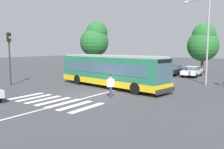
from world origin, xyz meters
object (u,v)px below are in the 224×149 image
Objects in this scene: city_transit_bus at (111,71)px; traffic_light_near_corner at (9,51)px; parked_car_white at (192,71)px; parked_car_black at (174,70)px; twin_arm_street_lamp at (208,31)px; parked_car_charcoal at (153,69)px; background_tree_right at (203,43)px; pedestrian_crossing_street at (111,85)px; background_tree_left at (95,39)px.

city_transit_bus is 2.37× the size of traffic_light_near_corner.
traffic_light_near_corner reaches higher than parked_car_white.
traffic_light_near_corner is at bearing -119.61° from parked_car_black.
parked_car_white is at bearing 117.49° from twin_arm_street_lamp.
city_transit_bus is at bearing -107.20° from parked_car_white.
parked_car_charcoal and parked_car_black have the same top height.
city_transit_bus is 10.27m from traffic_light_near_corner.
background_tree_right is at bearing 105.76° from twin_arm_street_lamp.
pedestrian_crossing_street reaches higher than parked_car_charcoal.
twin_arm_street_lamp reaches higher than city_transit_bus.
parked_car_charcoal is at bearing 179.85° from parked_car_white.
city_transit_bus reaches higher than parked_car_black.
twin_arm_street_lamp is (15.99, 11.77, 1.98)m from traffic_light_near_corner.
city_transit_bus is at bearing -83.28° from parked_car_charcoal.
background_tree_right reaches higher than parked_car_white.
twin_arm_street_lamp is 20.29m from background_tree_left.
traffic_light_near_corner is at bearing -79.13° from background_tree_left.
background_tree_right is (16.57, 4.07, -0.69)m from background_tree_left.
twin_arm_street_lamp is (8.65, -6.00, 4.70)m from parked_car_charcoal.
background_tree_left is at bearing 133.55° from city_transit_bus.
parked_car_white is 0.63× the size of background_tree_right.
parked_car_charcoal is 1.01× the size of parked_car_black.
pedestrian_crossing_street is 0.33× the size of traffic_light_near_corner.
city_transit_bus is 1.51× the size of background_tree_left.
parked_car_charcoal is 0.56× the size of background_tree_left.
traffic_light_near_corner is 19.96m from twin_arm_street_lamp.
background_tree_right reaches higher than pedestrian_crossing_street.
background_tree_right is (-2.83, 10.03, -0.94)m from twin_arm_street_lamp.
pedestrian_crossing_street is at bearing -93.98° from parked_car_white.
background_tree_right is (5.82, 4.03, 3.75)m from parked_car_charcoal.
background_tree_left reaches higher than parked_car_black.
background_tree_right is (13.16, 21.80, 1.04)m from traffic_light_near_corner.
parked_car_charcoal is 1.00× the size of parked_car_white.
city_transit_bus is 10.68m from twin_arm_street_lamp.
parked_car_charcoal is at bearing 96.72° from city_transit_bus.
parked_car_charcoal is 5.53m from parked_car_white.
traffic_light_near_corner is (-12.88, -17.76, 2.71)m from parked_car_white.
traffic_light_near_corner is at bearing -143.64° from twin_arm_street_lamp.
traffic_light_near_corner is 0.60× the size of twin_arm_street_lamp.
parked_car_charcoal is 2.96m from parked_car_black.
traffic_light_near_corner is 25.49m from background_tree_right.
background_tree_left is (-19.40, 5.96, -0.25)m from twin_arm_street_lamp.
city_transit_bus is 2.70× the size of parked_car_charcoal.
city_transit_bus is 13.07m from parked_car_charcoal.
parked_car_black is 2.61m from parked_car_white.
parked_car_white is 22.10m from traffic_light_near_corner.
parked_car_black and parked_car_white have the same top height.
background_tree_left reaches higher than parked_car_white.
parked_car_white is (2.59, -0.34, 0.00)m from parked_car_black.
traffic_light_near_corner is at bearing -121.12° from background_tree_right.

